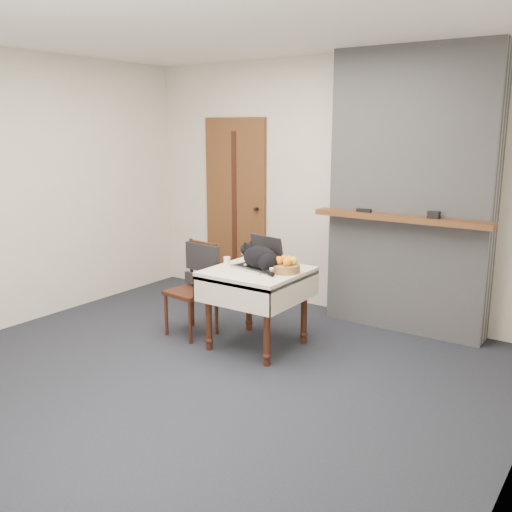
{
  "coord_description": "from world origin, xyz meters",
  "views": [
    {
      "loc": [
        2.7,
        -3.27,
        1.9
      ],
      "look_at": [
        0.04,
        0.59,
        0.83
      ],
      "focal_mm": 40.0,
      "sensor_mm": 36.0,
      "label": 1
    }
  ],
  "objects_px": {
    "side_table": "(257,282)",
    "cat": "(261,258)",
    "laptop": "(260,260)",
    "chair": "(198,275)",
    "door": "(236,206)",
    "pill_bottle": "(272,272)",
    "cream_jar": "(227,261)",
    "fruit_basket": "(286,266)"
  },
  "relations": [
    {
      "from": "side_table",
      "to": "cream_jar",
      "type": "bearing_deg",
      "value": -179.34
    },
    {
      "from": "laptop",
      "to": "cream_jar",
      "type": "distance_m",
      "value": 0.31
    },
    {
      "from": "cat",
      "to": "fruit_basket",
      "type": "relative_size",
      "value": 1.93
    },
    {
      "from": "door",
      "to": "chair",
      "type": "bearing_deg",
      "value": -67.63
    },
    {
      "from": "laptop",
      "to": "cat",
      "type": "bearing_deg",
      "value": -40.42
    },
    {
      "from": "laptop",
      "to": "chair",
      "type": "distance_m",
      "value": 0.68
    },
    {
      "from": "side_table",
      "to": "chair",
      "type": "relative_size",
      "value": 0.9
    },
    {
      "from": "side_table",
      "to": "cat",
      "type": "relative_size",
      "value": 1.67
    },
    {
      "from": "door",
      "to": "side_table",
      "type": "distance_m",
      "value": 1.85
    },
    {
      "from": "side_table",
      "to": "cream_jar",
      "type": "distance_m",
      "value": 0.36
    },
    {
      "from": "door",
      "to": "pill_bottle",
      "type": "distance_m",
      "value": 2.06
    },
    {
      "from": "cat",
      "to": "chair",
      "type": "xyz_separation_m",
      "value": [
        -0.69,
        -0.02,
        -0.25
      ]
    },
    {
      "from": "door",
      "to": "cream_jar",
      "type": "relative_size",
      "value": 28.89
    },
    {
      "from": "cream_jar",
      "to": "pill_bottle",
      "type": "distance_m",
      "value": 0.56
    },
    {
      "from": "cream_jar",
      "to": "door",
      "type": "bearing_deg",
      "value": 123.67
    },
    {
      "from": "door",
      "to": "side_table",
      "type": "bearing_deg",
      "value": -47.68
    },
    {
      "from": "fruit_basket",
      "to": "door",
      "type": "bearing_deg",
      "value": 139.03
    },
    {
      "from": "cream_jar",
      "to": "pill_bottle",
      "type": "relative_size",
      "value": 0.98
    },
    {
      "from": "cream_jar",
      "to": "chair",
      "type": "relative_size",
      "value": 0.08
    },
    {
      "from": "laptop",
      "to": "cream_jar",
      "type": "height_order",
      "value": "laptop"
    },
    {
      "from": "cat",
      "to": "pill_bottle",
      "type": "xyz_separation_m",
      "value": [
        0.19,
        -0.12,
        -0.07
      ]
    },
    {
      "from": "pill_bottle",
      "to": "chair",
      "type": "xyz_separation_m",
      "value": [
        -0.88,
        0.1,
        -0.18
      ]
    },
    {
      "from": "side_table",
      "to": "chair",
      "type": "xyz_separation_m",
      "value": [
        -0.66,
        -0.02,
        -0.03
      ]
    },
    {
      "from": "side_table",
      "to": "pill_bottle",
      "type": "distance_m",
      "value": 0.29
    },
    {
      "from": "laptop",
      "to": "door",
      "type": "bearing_deg",
      "value": 144.42
    },
    {
      "from": "pill_bottle",
      "to": "chair",
      "type": "bearing_deg",
      "value": 173.51
    },
    {
      "from": "door",
      "to": "cat",
      "type": "bearing_deg",
      "value": -46.8
    },
    {
      "from": "cat",
      "to": "pill_bottle",
      "type": "height_order",
      "value": "cat"
    },
    {
      "from": "side_table",
      "to": "cream_jar",
      "type": "xyz_separation_m",
      "value": [
        -0.32,
        -0.0,
        0.15
      ]
    },
    {
      "from": "side_table",
      "to": "pill_bottle",
      "type": "height_order",
      "value": "pill_bottle"
    },
    {
      "from": "side_table",
      "to": "cat",
      "type": "xyz_separation_m",
      "value": [
        0.04,
        0.0,
        0.21
      ]
    },
    {
      "from": "laptop",
      "to": "chair",
      "type": "relative_size",
      "value": 0.48
    },
    {
      "from": "side_table",
      "to": "fruit_basket",
      "type": "bearing_deg",
      "value": 13.79
    },
    {
      "from": "cream_jar",
      "to": "cat",
      "type": "bearing_deg",
      "value": 1.01
    },
    {
      "from": "cat",
      "to": "chair",
      "type": "relative_size",
      "value": 0.54
    },
    {
      "from": "side_table",
      "to": "cream_jar",
      "type": "relative_size",
      "value": 11.27
    },
    {
      "from": "side_table",
      "to": "laptop",
      "type": "distance_m",
      "value": 0.2
    },
    {
      "from": "cat",
      "to": "door",
      "type": "bearing_deg",
      "value": 144.91
    },
    {
      "from": "door",
      "to": "laptop",
      "type": "height_order",
      "value": "door"
    },
    {
      "from": "fruit_basket",
      "to": "pill_bottle",
      "type": "bearing_deg",
      "value": -98.4
    },
    {
      "from": "door",
      "to": "cat",
      "type": "xyz_separation_m",
      "value": [
        1.25,
        -1.33,
        -0.2
      ]
    },
    {
      "from": "door",
      "to": "cream_jar",
      "type": "bearing_deg",
      "value": -56.33
    }
  ]
}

